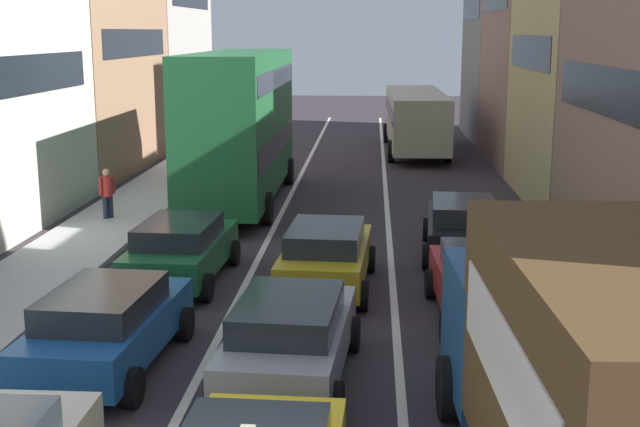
% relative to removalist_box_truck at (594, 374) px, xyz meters
% --- Properties ---
extents(sidewalk_left, '(2.60, 64.00, 0.14)m').
position_rel_removalist_box_truck_xyz_m(sidewalk_left, '(-10.40, 17.98, -1.90)').
color(sidewalk_left, '#B4B4B4').
rests_on(sidewalk_left, ground).
extents(lane_stripe_left, '(0.16, 60.00, 0.01)m').
position_rel_removalist_box_truck_xyz_m(lane_stripe_left, '(-5.40, 17.98, -1.97)').
color(lane_stripe_left, silver).
rests_on(lane_stripe_left, ground).
extents(lane_stripe_right, '(0.16, 60.00, 0.01)m').
position_rel_removalist_box_truck_xyz_m(lane_stripe_right, '(-2.00, 17.98, -1.97)').
color(lane_stripe_right, silver).
rests_on(lane_stripe_right, ground).
extents(building_row_left, '(7.20, 43.90, 13.92)m').
position_rel_removalist_box_truck_xyz_m(building_row_left, '(-15.70, 22.05, 3.43)').
color(building_row_left, beige).
rests_on(building_row_left, ground).
extents(building_row_right, '(7.20, 43.90, 13.57)m').
position_rel_removalist_box_truck_xyz_m(building_row_right, '(6.20, 20.50, 3.98)').
color(building_row_right, gray).
rests_on(building_row_right, ground).
extents(removalist_box_truck, '(2.95, 7.79, 3.58)m').
position_rel_removalist_box_truck_xyz_m(removalist_box_truck, '(0.00, 0.00, 0.00)').
color(removalist_box_truck, navy).
rests_on(removalist_box_truck, ground).
extents(sedan_centre_lane_second, '(2.29, 4.41, 1.49)m').
position_rel_removalist_box_truck_xyz_m(sedan_centre_lane_second, '(-3.83, 4.10, -1.18)').
color(sedan_centre_lane_second, gray).
rests_on(sedan_centre_lane_second, ground).
extents(wagon_left_lane_second, '(2.27, 4.40, 1.49)m').
position_rel_removalist_box_truck_xyz_m(wagon_left_lane_second, '(-7.02, 4.45, -1.18)').
color(wagon_left_lane_second, '#194C8C').
rests_on(wagon_left_lane_second, ground).
extents(hatchback_centre_lane_third, '(2.24, 4.39, 1.49)m').
position_rel_removalist_box_truck_xyz_m(hatchback_centre_lane_third, '(-3.52, 9.29, -1.18)').
color(hatchback_centre_lane_third, '#B29319').
rests_on(hatchback_centre_lane_third, ground).
extents(sedan_left_lane_third, '(2.21, 4.37, 1.49)m').
position_rel_removalist_box_truck_xyz_m(sedan_left_lane_third, '(-6.91, 9.63, -1.18)').
color(sedan_left_lane_third, '#19592D').
rests_on(sedan_left_lane_third, ground).
extents(sedan_right_lane_behind_truck, '(2.18, 4.36, 1.49)m').
position_rel_removalist_box_truck_xyz_m(sedan_right_lane_behind_truck, '(-0.23, 7.30, -1.18)').
color(sedan_right_lane_behind_truck, '#A51E1E').
rests_on(sedan_right_lane_behind_truck, ground).
extents(wagon_right_lane_far, '(2.28, 4.41, 1.49)m').
position_rel_removalist_box_truck_xyz_m(wagon_right_lane_far, '(-0.14, 12.40, -1.18)').
color(wagon_right_lane_far, black).
rests_on(wagon_right_lane_far, ground).
extents(bus_mid_queue_primary, '(2.82, 10.51, 5.06)m').
position_rel_removalist_box_truck_xyz_m(bus_mid_queue_primary, '(-6.92, 18.82, 0.86)').
color(bus_mid_queue_primary, '#1E6033').
rests_on(bus_mid_queue_primary, ground).
extents(bus_far_queue_secondary, '(2.93, 10.54, 2.90)m').
position_rel_removalist_box_truck_xyz_m(bus_far_queue_secondary, '(-0.46, 31.49, -0.21)').
color(bus_far_queue_secondary, '#BFB793').
rests_on(bus_far_queue_secondary, ground).
extents(pedestrian_near_kerb, '(0.37, 0.44, 1.66)m').
position_rel_removalist_box_truck_xyz_m(pedestrian_near_kerb, '(-10.54, 15.67, -1.03)').
color(pedestrian_near_kerb, '#262D47').
rests_on(pedestrian_near_kerb, ground).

